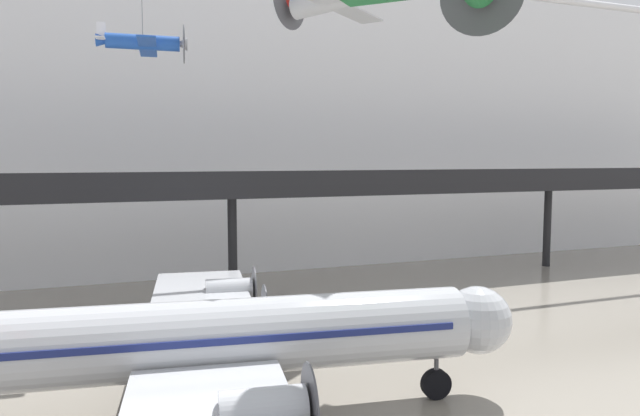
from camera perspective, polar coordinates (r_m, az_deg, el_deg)
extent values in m
cube|color=white|center=(51.67, -10.75, 8.37)|extent=(140.00, 3.00, 26.77)
cube|color=black|center=(42.79, -8.55, 1.63)|extent=(110.00, 3.20, 0.90)
cube|color=black|center=(41.23, -8.12, 2.90)|extent=(110.00, 0.12, 1.10)
cylinder|color=black|center=(44.16, -8.74, -3.66)|extent=(0.70, 0.70, 7.36)
cylinder|color=black|center=(58.34, 21.77, -1.84)|extent=(0.70, 0.70, 7.36)
cylinder|color=#B7BABF|center=(23.09, -13.41, -12.70)|extent=(22.69, 6.03, 2.97)
sphere|color=#B7BABF|center=(25.99, 15.47, -10.73)|extent=(2.91, 2.91, 2.91)
cube|color=navy|center=(23.00, -13.43, -12.00)|extent=(21.14, 5.87, 0.27)
cube|color=#B7BABF|center=(31.62, -11.76, -9.05)|extent=(7.16, 14.97, 0.28)
cylinder|color=#B7BABF|center=(28.61, -8.46, -10.41)|extent=(2.79, 1.77, 1.42)
cylinder|color=#4C4C51|center=(28.75, -5.55, -10.30)|extent=(0.43, 2.69, 2.71)
cylinder|color=#B7BABF|center=(33.34, -9.09, -8.18)|extent=(2.79, 1.77, 1.42)
cylinder|color=#4C4C51|center=(33.46, -6.60, -8.11)|extent=(0.43, 2.69, 2.71)
cylinder|color=#B7BABF|center=(18.27, -5.73, -19.59)|extent=(2.79, 1.77, 1.42)
cylinder|color=#4C4C51|center=(18.48, -1.03, -19.26)|extent=(0.43, 2.69, 2.71)
cylinder|color=#4C4C51|center=(25.84, 11.55, -15.62)|extent=(0.20, 0.20, 1.21)
cylinder|color=black|center=(26.06, 11.52, -16.87)|extent=(1.34, 0.55, 1.30)
cylinder|color=#4C4C51|center=(26.01, -12.65, -15.50)|extent=(0.20, 0.20, 1.21)
cylinder|color=black|center=(26.23, -12.63, -16.74)|extent=(1.34, 0.55, 1.30)
cylinder|color=#1E4CAD|center=(36.81, -17.28, 15.54)|extent=(4.29, 1.27, 0.89)
cone|color=white|center=(36.81, -13.71, 15.64)|extent=(0.77, 0.85, 0.79)
cylinder|color=#4C4C51|center=(36.82, -13.46, 15.64)|extent=(0.25, 2.27, 2.28)
cone|color=#1E4CAD|center=(36.93, -20.60, 15.40)|extent=(1.20, 0.85, 0.75)
cube|color=#1E4CAD|center=(36.75, -16.86, 15.15)|extent=(1.62, 6.46, 0.10)
cube|color=white|center=(37.05, -21.04, 16.19)|extent=(0.52, 0.11, 1.05)
cube|color=white|center=(36.95, -21.01, 15.40)|extent=(0.73, 2.32, 0.06)
cone|color=red|center=(35.07, -2.73, 20.05)|extent=(1.54, 1.52, 1.15)
cylinder|color=#4C4C51|center=(35.20, -3.06, 20.02)|extent=(2.62, 2.10, 3.32)
cube|color=silver|center=(33.47, 1.60, 19.66)|extent=(8.22, 6.99, 0.10)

